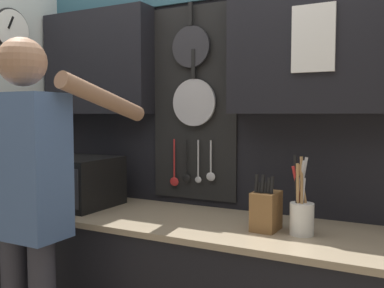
% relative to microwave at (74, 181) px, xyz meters
% --- Properties ---
extents(back_wall_unit, '(2.77, 0.22, 2.48)m').
position_rel_microwave_xyz_m(back_wall_unit, '(0.68, 0.32, 0.45)').
color(back_wall_unit, black).
rests_on(back_wall_unit, ground_plane).
extents(microwave, '(0.47, 0.40, 0.29)m').
position_rel_microwave_xyz_m(microwave, '(0.00, 0.00, 0.00)').
color(microwave, black).
rests_on(microwave, base_cabinet_counter).
extents(knife_block, '(0.12, 0.15, 0.26)m').
position_rel_microwave_xyz_m(knife_block, '(1.18, 0.00, -0.05)').
color(knife_block, brown).
rests_on(knife_block, base_cabinet_counter).
extents(utensil_crock, '(0.11, 0.11, 0.36)m').
position_rel_microwave_xyz_m(utensil_crock, '(1.34, 0.00, -0.05)').
color(utensil_crock, white).
rests_on(utensil_crock, base_cabinet_counter).
extents(person, '(0.54, 0.68, 1.77)m').
position_rel_microwave_xyz_m(person, '(0.22, -0.53, 0.03)').
color(person, '#383842').
rests_on(person, ground_plane).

